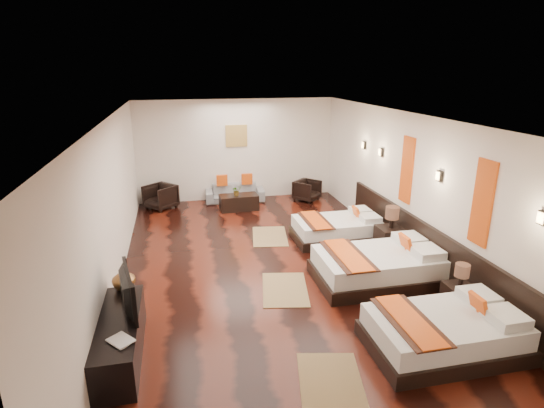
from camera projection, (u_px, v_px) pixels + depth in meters
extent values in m
cube|color=black|center=(274.00, 269.00, 8.09)|extent=(5.50, 9.50, 0.01)
cube|color=white|center=(274.00, 118.00, 7.24)|extent=(5.50, 9.50, 0.01)
cube|color=silver|center=(237.00, 150.00, 12.09)|extent=(5.50, 0.01, 2.80)
cube|color=silver|center=(111.00, 208.00, 7.10)|extent=(0.01, 9.50, 2.80)
cube|color=silver|center=(414.00, 189.00, 8.23)|extent=(0.01, 9.50, 2.80)
cube|color=black|center=(430.00, 251.00, 7.77)|extent=(0.08, 6.60, 0.90)
cube|color=black|center=(442.00, 342.00, 5.77)|extent=(1.99, 1.23, 0.21)
cube|color=white|center=(444.00, 326.00, 5.70)|extent=(1.89, 1.14, 0.28)
cube|color=#E35010|center=(479.00, 305.00, 5.72)|extent=(0.15, 0.30, 0.31)
cube|color=#38190F|center=(410.00, 321.00, 5.54)|extent=(0.52, 1.25, 0.02)
cube|color=#E35010|center=(410.00, 320.00, 5.54)|extent=(0.36, 1.25, 0.02)
cube|color=black|center=(377.00, 275.00, 7.62)|extent=(2.17, 1.34, 0.23)
cube|color=white|center=(378.00, 261.00, 7.54)|extent=(2.06, 1.24, 0.31)
cube|color=#E35010|center=(406.00, 244.00, 7.56)|extent=(0.16, 0.33, 0.33)
cube|color=#38190F|center=(348.00, 255.00, 7.37)|extent=(0.57, 1.36, 0.02)
cube|color=#E35010|center=(348.00, 255.00, 7.36)|extent=(0.39, 1.36, 0.02)
cube|color=black|center=(336.00, 235.00, 9.48)|extent=(1.87, 1.16, 0.20)
cube|color=white|center=(337.00, 225.00, 9.41)|extent=(1.78, 1.07, 0.27)
cube|color=#E35010|center=(356.00, 213.00, 9.43)|extent=(0.14, 0.28, 0.29)
cube|color=#38190F|center=(316.00, 220.00, 9.27)|extent=(0.49, 1.17, 0.02)
cube|color=#E35010|center=(316.00, 220.00, 9.27)|extent=(0.34, 1.17, 0.02)
cube|color=black|center=(458.00, 298.00, 6.63)|extent=(0.40, 0.40, 0.45)
cylinder|color=black|center=(461.00, 280.00, 6.53)|extent=(0.07, 0.07, 0.18)
cylinder|color=#3F2619|center=(462.00, 270.00, 6.48)|extent=(0.22, 0.22, 0.20)
cube|color=black|center=(390.00, 240.00, 8.70)|extent=(0.50, 0.50, 0.56)
cylinder|color=black|center=(391.00, 222.00, 8.58)|extent=(0.09, 0.09, 0.22)
cylinder|color=#3F2619|center=(392.00, 213.00, 8.52)|extent=(0.27, 0.27, 0.25)
cube|color=olive|center=(331.00, 385.00, 5.13)|extent=(0.99, 1.33, 0.01)
cube|color=olive|center=(285.00, 289.00, 7.35)|extent=(0.96, 1.32, 0.01)
cube|color=olive|center=(270.00, 236.00, 9.65)|extent=(0.93, 1.31, 0.01)
cube|color=black|center=(121.00, 338.00, 5.57)|extent=(0.50, 1.80, 0.55)
imported|color=black|center=(122.00, 292.00, 5.60)|extent=(0.32, 0.98, 0.56)
imported|color=black|center=(112.00, 345.00, 4.96)|extent=(0.36, 0.37, 0.03)
imported|color=brown|center=(124.00, 278.00, 6.20)|extent=(0.37, 0.37, 0.34)
imported|color=gray|center=(235.00, 193.00, 12.13)|extent=(1.66, 0.72, 0.48)
imported|color=black|center=(160.00, 197.00, 11.48)|extent=(1.00, 0.99, 0.65)
imported|color=black|center=(307.00, 190.00, 12.19)|extent=(0.89, 0.89, 0.58)
cube|color=black|center=(239.00, 202.00, 11.43)|extent=(1.02, 0.55, 0.40)
imported|color=#2E5E1F|center=(236.00, 191.00, 11.28)|extent=(0.30, 0.28, 0.27)
cube|color=#D86014|center=(482.00, 203.00, 6.37)|extent=(0.04, 0.40, 1.30)
cube|color=#D86014|center=(407.00, 170.00, 8.42)|extent=(0.04, 0.40, 1.30)
cube|color=black|center=(543.00, 218.00, 5.30)|extent=(0.06, 0.12, 0.18)
cube|color=#FFD18C|center=(541.00, 218.00, 5.29)|extent=(0.02, 0.10, 0.14)
cube|color=black|center=(439.00, 176.00, 7.35)|extent=(0.06, 0.12, 0.18)
cube|color=#FFD18C|center=(438.00, 176.00, 7.34)|extent=(0.02, 0.10, 0.14)
cube|color=black|center=(381.00, 152.00, 9.39)|extent=(0.06, 0.12, 0.18)
cube|color=#FFD18C|center=(380.00, 152.00, 9.39)|extent=(0.02, 0.10, 0.14)
cube|color=black|center=(364.00, 145.00, 10.23)|extent=(0.06, 0.12, 0.18)
cube|color=#FFD18C|center=(363.00, 145.00, 10.22)|extent=(0.02, 0.10, 0.14)
cube|color=#AD873F|center=(236.00, 136.00, 11.95)|extent=(0.60, 0.04, 0.60)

